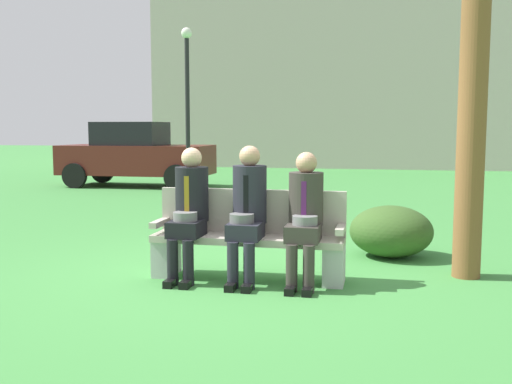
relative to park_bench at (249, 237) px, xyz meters
name	(u,v)px	position (x,y,z in m)	size (l,w,h in m)	color
ground_plane	(231,274)	(-0.22, 0.11, -0.42)	(80.00, 80.00, 0.00)	#3E863E
park_bench	(249,237)	(0.00, 0.00, 0.00)	(1.95, 0.44, 0.90)	#B7AD9E
seated_man_left	(189,206)	(-0.59, -0.13, 0.32)	(0.34, 0.72, 1.33)	black
seated_man_middle	(248,207)	(0.02, -0.13, 0.33)	(0.34, 0.72, 1.36)	#23232D
seated_man_right	(305,212)	(0.59, -0.13, 0.30)	(0.34, 0.72, 1.30)	#38332D
shrub_near_bench	(391,231)	(1.43, 1.33, -0.12)	(0.98, 0.90, 0.61)	#355623
parked_car_near	(135,154)	(-5.02, 8.58, 0.41)	(3.92, 1.75, 1.68)	#591E19
street_lamp	(187,94)	(-3.00, 6.91, 1.86)	(0.24, 0.24, 3.74)	black
building_backdrop	(345,49)	(-0.38, 20.02, 4.45)	(15.38, 7.78, 9.70)	#B2A59D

